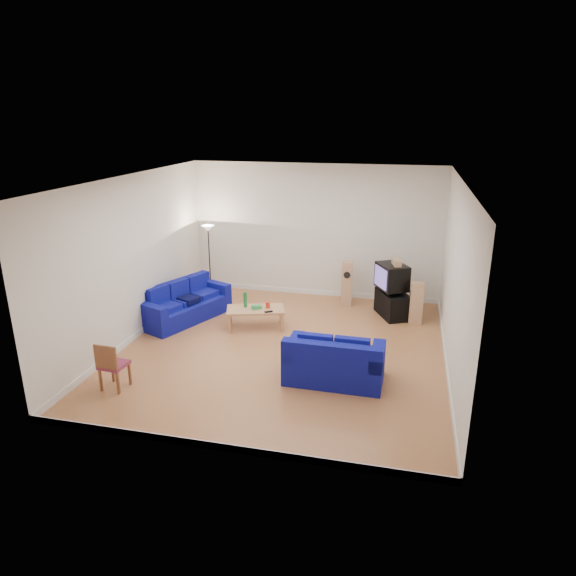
% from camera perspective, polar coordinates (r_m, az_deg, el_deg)
% --- Properties ---
extents(room, '(6.01, 6.51, 3.21)m').
position_cam_1_polar(room, '(9.32, -0.56, 1.82)').
color(room, brown).
rests_on(room, ground).
extents(sofa_three_seat, '(1.63, 2.25, 0.80)m').
position_cam_1_polar(sofa_three_seat, '(11.43, -11.60, -1.95)').
color(sofa_three_seat, '#040770').
rests_on(sofa_three_seat, ground).
extents(sofa_loveseat, '(1.64, 0.93, 0.81)m').
position_cam_1_polar(sofa_loveseat, '(8.66, 5.12, -8.45)').
color(sofa_loveseat, '#040770').
rests_on(sofa_loveseat, ground).
extents(coffee_table, '(1.31, 0.92, 0.43)m').
position_cam_1_polar(coffee_table, '(10.71, -3.63, -2.55)').
color(coffee_table, tan).
rests_on(coffee_table, ground).
extents(bottle, '(0.09, 0.09, 0.32)m').
position_cam_1_polar(bottle, '(10.73, -4.77, -1.31)').
color(bottle, '#197233').
rests_on(bottle, coffee_table).
extents(tissue_box, '(0.22, 0.20, 0.08)m').
position_cam_1_polar(tissue_box, '(10.65, -3.50, -2.13)').
color(tissue_box, green).
rests_on(tissue_box, coffee_table).
extents(red_canister, '(0.13, 0.13, 0.13)m').
position_cam_1_polar(red_canister, '(10.69, -2.25, -1.90)').
color(red_canister, red).
rests_on(red_canister, coffee_table).
extents(remote, '(0.17, 0.14, 0.02)m').
position_cam_1_polar(remote, '(10.48, -2.17, -2.64)').
color(remote, black).
rests_on(remote, coffee_table).
extents(tv_stand, '(0.85, 1.04, 0.55)m').
position_cam_1_polar(tv_stand, '(11.58, 11.52, -1.76)').
color(tv_stand, black).
rests_on(tv_stand, ground).
extents(av_receiver, '(0.47, 0.49, 0.09)m').
position_cam_1_polar(av_receiver, '(11.46, 11.53, -0.28)').
color(av_receiver, black).
rests_on(av_receiver, tv_stand).
extents(television, '(0.80, 0.87, 0.55)m').
position_cam_1_polar(television, '(11.37, 11.46, 1.26)').
color(television, black).
rests_on(television, av_receiver).
extents(centre_speaker, '(0.23, 0.39, 0.13)m').
position_cam_1_polar(centre_speaker, '(11.24, 11.97, 2.82)').
color(centre_speaker, tan).
rests_on(centre_speaker, television).
extents(speaker_left, '(0.27, 0.34, 1.06)m').
position_cam_1_polar(speaker_left, '(12.02, 6.56, 0.53)').
color(speaker_left, tan).
rests_on(speaker_left, ground).
extents(speaker_right, '(0.29, 0.23, 0.92)m').
position_cam_1_polar(speaker_right, '(11.22, 14.06, -1.63)').
color(speaker_right, tan).
rests_on(speaker_right, ground).
extents(floor_lamp, '(0.30, 0.30, 1.77)m').
position_cam_1_polar(floor_lamp, '(12.42, -8.84, 5.49)').
color(floor_lamp, black).
rests_on(floor_lamp, ground).
extents(dining_chair, '(0.42, 0.42, 0.83)m').
position_cam_1_polar(dining_chair, '(8.78, -19.05, -7.97)').
color(dining_chair, brown).
rests_on(dining_chair, ground).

